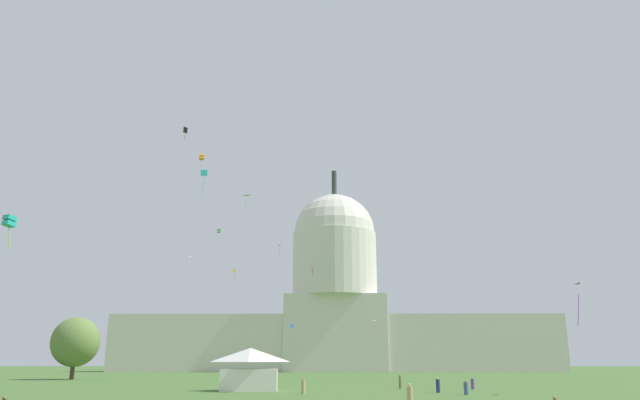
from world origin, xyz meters
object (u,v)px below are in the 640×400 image
person_denim_near_tent (466,388)px  kite_blue_low (292,326)px  kite_black_high (185,130)px  kite_gold_mid (234,272)px  kite_pink_low (374,323)px  kite_orange_high (202,157)px  kite_turquoise_low (9,221)px  kite_white_mid (189,258)px  kite_cyan_mid (204,175)px  person_olive_front_left (400,382)px  person_navy_aisle_center (438,386)px  person_tan_lawn_far_right (410,396)px  kite_red_mid (312,270)px  kite_violet_low (575,290)px  kite_lime_mid (247,199)px  kite_magenta_high (281,247)px  person_tan_mid_center (303,387)px  kite_green_high (219,231)px  event_tent (250,369)px  capitol_building (335,307)px  tree_west_near (75,342)px  person_purple_front_right (473,384)px

person_denim_near_tent → kite_blue_low: 88.58m
kite_black_high → kite_gold_mid: bearing=-42.3°
kite_pink_low → kite_orange_high: (-41.87, -48.11, 34.34)m
kite_turquoise_low → kite_white_mid: bearing=122.7°
kite_blue_low → kite_cyan_mid: (-9.63, -64.30, 19.10)m
kite_orange_high → person_denim_near_tent: bearing=-78.0°
kite_orange_high → person_olive_front_left: bearing=-73.9°
kite_gold_mid → kite_orange_high: bearing=-78.0°
person_navy_aisle_center → person_olive_front_left: person_olive_front_left is taller
person_tan_lawn_far_right → person_denim_near_tent: bearing=-20.0°
kite_red_mid → kite_violet_low: bearing=46.1°
kite_red_mid → kite_lime_mid: 85.47m
person_navy_aisle_center → kite_lime_mid: bearing=70.3°
kite_magenta_high → kite_turquoise_low: (-14.88, -119.92, -20.29)m
person_tan_mid_center → kite_blue_low: 83.97m
kite_violet_low → kite_magenta_high: kite_magenta_high is taller
person_tan_mid_center → kite_green_high: size_ratio=1.24×
event_tent → kite_red_mid: (3.93, 107.98, 28.24)m
capitol_building → kite_blue_low: 57.09m
tree_west_near → kite_blue_low: (40.42, 32.67, 4.92)m
person_olive_front_left → kite_green_high: 100.71m
person_denim_near_tent → person_purple_front_right: bearing=-106.9°
person_denim_near_tent → kite_orange_high: (-43.85, 60.56, 47.85)m
person_denim_near_tent → kite_black_high: kite_black_high is taller
person_olive_front_left → kite_cyan_mid: 41.96m
kite_gold_mid → kite_turquoise_low: 98.71m
kite_black_high → kite_lime_mid: 48.46m
kite_red_mid → kite_black_high: size_ratio=0.96×
kite_magenta_high → person_purple_front_right: bearing=177.1°
tree_west_near → kite_violet_low: tree_west_near is taller
kite_gold_mid → kite_black_high: 38.19m
person_purple_front_right → kite_cyan_mid: kite_cyan_mid is taller
kite_violet_low → kite_cyan_mid: bearing=-94.5°
kite_magenta_high → kite_violet_low: bearing=179.2°
capitol_building → person_tan_lawn_far_right: 158.22m
kite_pink_low → kite_white_mid: kite_white_mid is taller
kite_cyan_mid → kite_pink_low: bearing=84.3°
kite_violet_low → kite_cyan_mid: (-46.37, 20.53, 20.06)m
person_denim_near_tent → kite_white_mid: size_ratio=0.73×
kite_pink_low → kite_lime_mid: 83.81m
kite_green_high → kite_turquoise_low: size_ratio=0.41×
person_navy_aisle_center → kite_green_high: 110.58m
kite_blue_low → kite_red_mid: bearing=115.0°
event_tent → person_denim_near_tent: size_ratio=5.04×
event_tent → kite_cyan_mid: (-9.70, 12.17, 28.61)m
kite_magenta_high → tree_west_near: bearing=124.9°
person_denim_near_tent → kite_gold_mid: 96.73m
capitol_building → kite_pink_low: capitol_building is taller
capitol_building → person_tan_mid_center: size_ratio=94.14×
kite_black_high → kite_white_mid: bearing=-4.2°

